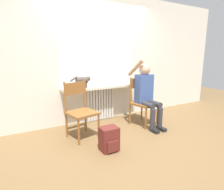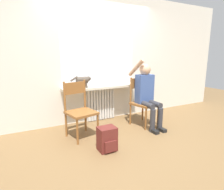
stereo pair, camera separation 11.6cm
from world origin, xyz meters
name	(u,v)px [view 2 (the right image)]	position (x,y,z in m)	size (l,w,h in m)	color
ground_plane	(128,139)	(0.00, 0.00, 0.00)	(12.00, 12.00, 0.00)	brown
wall_with_window	(99,58)	(0.00, 1.23, 1.35)	(7.00, 0.06, 2.70)	silver
radiator	(101,104)	(0.00, 1.15, 0.37)	(0.64, 0.08, 0.73)	silver
windowsill	(103,87)	(0.00, 1.05, 0.76)	(1.71, 0.31, 0.05)	beige
window_glass	(99,53)	(0.00, 1.20, 1.46)	(1.65, 0.01, 1.36)	white
chair_left	(80,109)	(-0.68, 0.51, 0.50)	(0.54, 0.54, 0.98)	brown
chair_right	(143,101)	(0.66, 0.51, 0.50)	(0.55, 0.55, 0.98)	brown
person	(147,91)	(0.67, 0.40, 0.71)	(0.36, 0.95, 1.37)	#333338
cat	(83,80)	(-0.45, 0.99, 0.93)	(0.42, 0.13, 0.24)	#4C4238
backpack	(107,139)	(-0.48, -0.17, 0.18)	(0.27, 0.24, 0.37)	maroon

